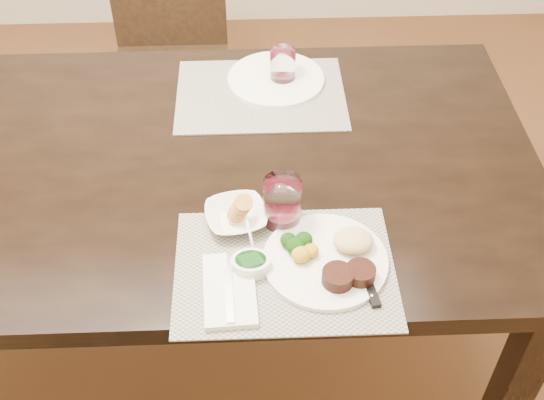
{
  "coord_description": "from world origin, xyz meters",
  "views": [
    {
      "loc": [
        0.29,
        -1.27,
        1.85
      ],
      "look_at": [
        0.33,
        -0.22,
        0.82
      ],
      "focal_mm": 45.0,
      "sensor_mm": 36.0,
      "label": 1
    }
  ],
  "objects_px": {
    "cracker_bowl": "(236,216)",
    "far_plate": "(276,79)",
    "dinner_plate": "(331,258)",
    "chair_far": "(170,45)",
    "wine_glass_near": "(282,204)",
    "steak_knife": "(368,278)"
  },
  "relations": [
    {
      "from": "wine_glass_near",
      "to": "cracker_bowl",
      "type": "bearing_deg",
      "value": 180.0
    },
    {
      "from": "chair_far",
      "to": "cracker_bowl",
      "type": "relative_size",
      "value": 5.65
    },
    {
      "from": "chair_far",
      "to": "dinner_plate",
      "type": "relative_size",
      "value": 3.41
    },
    {
      "from": "cracker_bowl",
      "to": "far_plate",
      "type": "height_order",
      "value": "cracker_bowl"
    },
    {
      "from": "cracker_bowl",
      "to": "far_plate",
      "type": "xyz_separation_m",
      "value": [
        0.11,
        0.54,
        -0.01
      ]
    },
    {
      "from": "wine_glass_near",
      "to": "steak_knife",
      "type": "bearing_deg",
      "value": -46.56
    },
    {
      "from": "steak_knife",
      "to": "wine_glass_near",
      "type": "xyz_separation_m",
      "value": [
        -0.17,
        0.18,
        0.05
      ]
    },
    {
      "from": "wine_glass_near",
      "to": "far_plate",
      "type": "height_order",
      "value": "wine_glass_near"
    },
    {
      "from": "dinner_plate",
      "to": "cracker_bowl",
      "type": "bearing_deg",
      "value": 162.29
    },
    {
      "from": "wine_glass_near",
      "to": "dinner_plate",
      "type": "bearing_deg",
      "value": -53.07
    },
    {
      "from": "chair_far",
      "to": "far_plate",
      "type": "bearing_deg",
      "value": -59.02
    },
    {
      "from": "dinner_plate",
      "to": "cracker_bowl",
      "type": "relative_size",
      "value": 1.66
    },
    {
      "from": "dinner_plate",
      "to": "far_plate",
      "type": "bearing_deg",
      "value": 112.57
    },
    {
      "from": "chair_far",
      "to": "wine_glass_near",
      "type": "xyz_separation_m",
      "value": [
        0.35,
        -1.15,
        0.3
      ]
    },
    {
      "from": "dinner_plate",
      "to": "steak_knife",
      "type": "distance_m",
      "value": 0.09
    },
    {
      "from": "dinner_plate",
      "to": "far_plate",
      "type": "distance_m",
      "value": 0.68
    },
    {
      "from": "far_plate",
      "to": "dinner_plate",
      "type": "bearing_deg",
      "value": -82.64
    },
    {
      "from": "chair_far",
      "to": "steak_knife",
      "type": "distance_m",
      "value": 1.45
    },
    {
      "from": "chair_far",
      "to": "far_plate",
      "type": "distance_m",
      "value": 0.75
    },
    {
      "from": "chair_far",
      "to": "wine_glass_near",
      "type": "height_order",
      "value": "chair_far"
    },
    {
      "from": "steak_knife",
      "to": "cracker_bowl",
      "type": "xyz_separation_m",
      "value": [
        -0.27,
        0.18,
        0.01
      ]
    },
    {
      "from": "steak_knife",
      "to": "wine_glass_near",
      "type": "height_order",
      "value": "wine_glass_near"
    }
  ]
}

